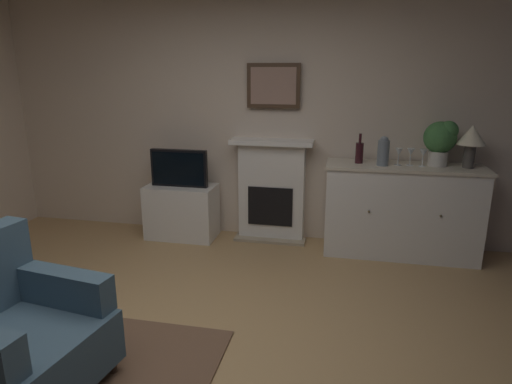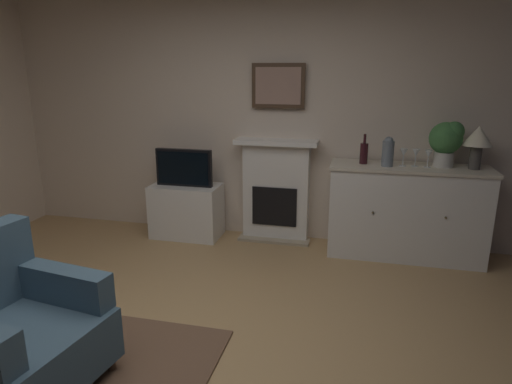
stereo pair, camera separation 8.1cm
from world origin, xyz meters
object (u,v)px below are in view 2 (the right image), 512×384
object	(u,v)px
framed_picture	(278,86)
armchair	(11,330)
wine_bottle	(364,153)
tv_cabinet	(187,211)
tv_set	(184,168)
fireplace_unit	(276,190)
wine_glass_right	(429,155)
sideboard_cabinet	(406,212)
table_lamp	(478,139)
vase_decorative	(388,152)
wine_glass_center	(416,154)
wine_glass_left	(404,153)
potted_plant_small	(447,140)

from	to	relation	value
framed_picture	armchair	bearing A→B (deg)	-110.04
wine_bottle	tv_cabinet	distance (m)	2.01
tv_set	fireplace_unit	bearing A→B (deg)	10.77
framed_picture	wine_glass_right	world-z (taller)	framed_picture
wine_glass_right	tv_set	bearing A→B (deg)	179.71
tv_cabinet	wine_glass_right	bearing A→B (deg)	-0.83
sideboard_cabinet	tv_set	distance (m)	2.33
table_lamp	vase_decorative	distance (m)	0.79
wine_glass_right	tv_set	xyz separation A→B (m)	(-2.45, 0.01, -0.25)
sideboard_cabinet	wine_glass_right	world-z (taller)	wine_glass_right
table_lamp	wine_glass_right	bearing A→B (deg)	-177.11
table_lamp	vase_decorative	xyz separation A→B (m)	(-0.77, -0.05, -0.14)
fireplace_unit	wine_glass_center	distance (m)	1.46
framed_picture	vase_decorative	world-z (taller)	framed_picture
fireplace_unit	wine_glass_left	bearing A→B (deg)	-8.38
framed_picture	tv_set	distance (m)	1.32
fireplace_unit	tv_cabinet	size ratio (longest dim) A/B	1.47
sideboard_cabinet	wine_glass_left	size ratio (longest dim) A/B	9.04
framed_picture	wine_bottle	distance (m)	1.10
tv_cabinet	armchair	distance (m)	2.55
sideboard_cabinet	table_lamp	distance (m)	0.92
table_lamp	potted_plant_small	xyz separation A→B (m)	(-0.25, 0.05, -0.02)
wine_glass_center	vase_decorative	size ratio (longest dim) A/B	0.59
wine_bottle	armchair	bearing A→B (deg)	-126.69
table_lamp	tv_cabinet	xyz separation A→B (m)	(-2.86, 0.02, -0.90)
fireplace_unit	tv_set	world-z (taller)	fireplace_unit
vase_decorative	potted_plant_small	xyz separation A→B (m)	(0.52, 0.10, 0.12)
wine_glass_right	armchair	bearing A→B (deg)	-134.69
vase_decorative	tv_cabinet	distance (m)	2.22
potted_plant_small	tv_set	bearing A→B (deg)	-178.82
tv_cabinet	sideboard_cabinet	bearing A→B (deg)	-0.37
wine_glass_center	vase_decorative	distance (m)	0.26
wine_glass_center	potted_plant_small	size ratio (longest dim) A/B	0.38
table_lamp	wine_glass_center	world-z (taller)	table_lamp
wine_glass_center	tv_set	size ratio (longest dim) A/B	0.27
table_lamp	wine_glass_right	distance (m)	0.44
sideboard_cabinet	tv_cabinet	world-z (taller)	sideboard_cabinet
tv_set	potted_plant_small	xyz separation A→B (m)	(2.61, 0.05, 0.39)
table_lamp	wine_bottle	distance (m)	1.01
potted_plant_small	sideboard_cabinet	bearing A→B (deg)	-171.46
potted_plant_small	armchair	world-z (taller)	potted_plant_small
wine_glass_right	tv_cabinet	bearing A→B (deg)	179.17
wine_glass_left	armchair	xyz separation A→B (m)	(-2.26, -2.52, -0.66)
wine_glass_right	tv_cabinet	world-z (taller)	wine_glass_right
wine_glass_right	armchair	xyz separation A→B (m)	(-2.48, -2.51, -0.66)
sideboard_cabinet	wine_glass_center	distance (m)	0.58
tv_cabinet	fireplace_unit	bearing A→B (deg)	9.45
wine_bottle	tv_set	xyz separation A→B (m)	(-1.87, -0.02, -0.24)
sideboard_cabinet	tv_set	bearing A→B (deg)	-179.80
sideboard_cabinet	wine_bottle	bearing A→B (deg)	178.00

